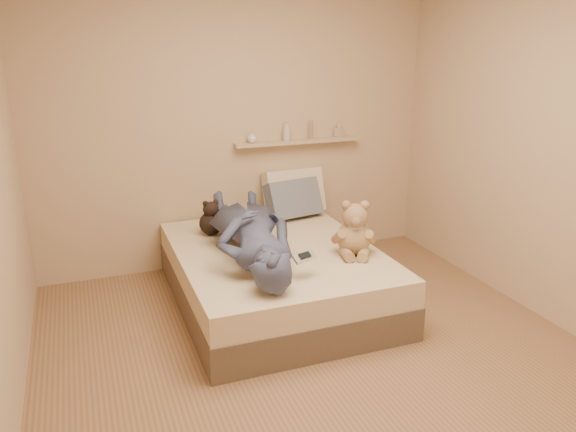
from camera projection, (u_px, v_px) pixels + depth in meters
name	position (u px, v px, depth m)	size (l,w,h in m)	color
room	(328.00, 166.00, 3.26)	(3.80, 3.80, 3.80)	#8B6448
bed	(275.00, 275.00, 4.42)	(1.50, 1.90, 0.45)	brown
game_console	(304.00, 257.00, 3.78)	(0.18, 0.12, 0.06)	silver
teddy_bear	(354.00, 232.00, 4.18)	(0.34, 0.35, 0.43)	#A7825B
dark_plush	(211.00, 220.00, 4.62)	(0.19, 0.19, 0.30)	black
pillow_cream	(294.00, 192.00, 5.19)	(0.55, 0.16, 0.40)	beige
pillow_grey	(294.00, 199.00, 5.05)	(0.50, 0.14, 0.34)	slate
person	(250.00, 232.00, 4.15)	(0.58, 1.60, 0.38)	#404465
wall_shelf	(298.00, 142.00, 5.15)	(1.20, 0.12, 0.03)	tan
shelf_bottles	(291.00, 132.00, 5.10)	(0.95, 0.12, 0.18)	silver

